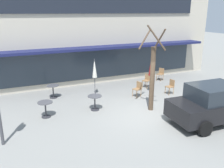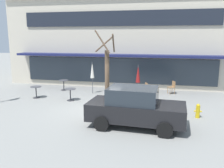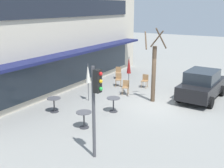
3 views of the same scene
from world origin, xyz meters
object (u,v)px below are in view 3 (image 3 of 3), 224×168
parked_sedan (202,85)px  cafe_table_streetside (113,102)px  patio_umbrella_green_folded (129,65)px  cafe_chair_0 (126,86)px  cafe_table_near_wall (54,103)px  patio_umbrella_cream_folded (88,74)px  cafe_table_by_tree (84,117)px  cafe_chair_3 (118,79)px  street_tree (154,70)px  fire_hydrant (186,79)px  cafe_chair_2 (118,72)px  traffic_light_pole (96,98)px  cafe_chair_1 (145,80)px

parked_sedan → cafe_table_streetside: bearing=142.0°
patio_umbrella_green_folded → cafe_chair_0: bearing=-162.3°
cafe_table_near_wall → patio_umbrella_cream_folded: patio_umbrella_cream_folded is taller
cafe_table_by_tree → parked_sedan: parked_sedan is taller
cafe_chair_3 → street_tree: size_ratio=0.21×
cafe_chair_3 → fire_hydrant: cafe_chair_3 is taller
cafe_table_near_wall → cafe_chair_2: size_ratio=0.85×
patio_umbrella_green_folded → traffic_light_pole: 8.89m
cafe_chair_0 → fire_hydrant: bearing=-30.5°
cafe_table_near_wall → parked_sedan: parked_sedan is taller
cafe_chair_0 → street_tree: 2.40m
cafe_chair_1 → patio_umbrella_green_folded: bearing=142.3°
parked_sedan → fire_hydrant: size_ratio=6.10×
cafe_table_near_wall → fire_hydrant: cafe_table_near_wall is taller
cafe_table_by_tree → cafe_chair_1: (7.44, 0.29, 0.01)m
cafe_chair_0 → cafe_chair_3: 1.95m
cafe_table_streetside → cafe_chair_2: (6.24, 3.18, 0.01)m
cafe_table_near_wall → parked_sedan: (6.02, -6.11, 0.36)m
patio_umbrella_cream_folded → cafe_chair_3: patio_umbrella_cream_folded is taller
patio_umbrella_cream_folded → parked_sedan: bearing=-57.0°
cafe_table_by_tree → fire_hydrant: (9.72, -1.84, -0.16)m
fire_hydrant → patio_umbrella_green_folded: bearing=138.5°
cafe_table_near_wall → parked_sedan: size_ratio=0.18×
patio_umbrella_cream_folded → cafe_chair_3: bearing=0.3°
patio_umbrella_cream_folded → street_tree: bearing=-60.9°
cafe_chair_3 → cafe_chair_1: bearing=-71.1°
cafe_chair_2 → cafe_chair_3: bearing=-150.6°
traffic_light_pole → fire_hydrant: 11.77m
cafe_table_near_wall → patio_umbrella_cream_folded: (2.38, -0.51, 1.11)m
cafe_chair_1 → fire_hydrant: (2.28, -2.13, -0.17)m
cafe_chair_1 → street_tree: street_tree is taller
cafe_chair_0 → street_tree: street_tree is taller
cafe_chair_2 → fire_hydrant: cafe_chair_2 is taller
traffic_light_pole → fire_hydrant: size_ratio=4.82×
cafe_chair_2 → fire_hydrant: size_ratio=1.26×
cafe_chair_2 → cafe_chair_0: bearing=-144.3°
cafe_table_near_wall → traffic_light_pole: size_ratio=0.22×
cafe_chair_1 → fire_hydrant: size_ratio=1.26×
patio_umbrella_green_folded → fire_hydrant: patio_umbrella_green_folded is taller
street_tree → traffic_light_pole: (-6.91, -0.65, 0.46)m
patio_umbrella_green_folded → patio_umbrella_cream_folded: same height
fire_hydrant → street_tree: bearing=173.1°
cafe_chair_0 → fire_hydrant: cafe_chair_0 is taller
cafe_table_streetside → traffic_light_pole: traffic_light_pole is taller
street_tree → traffic_light_pole: size_ratio=1.25×
cafe_table_by_tree → cafe_chair_2: (8.65, 3.04, 0.01)m
parked_sedan → street_tree: 3.11m
cafe_chair_3 → fire_hydrant: 4.81m
cafe_table_streetside → cafe_table_by_tree: (-2.42, 0.14, 0.00)m
cafe_table_by_tree → street_tree: bearing=-14.2°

